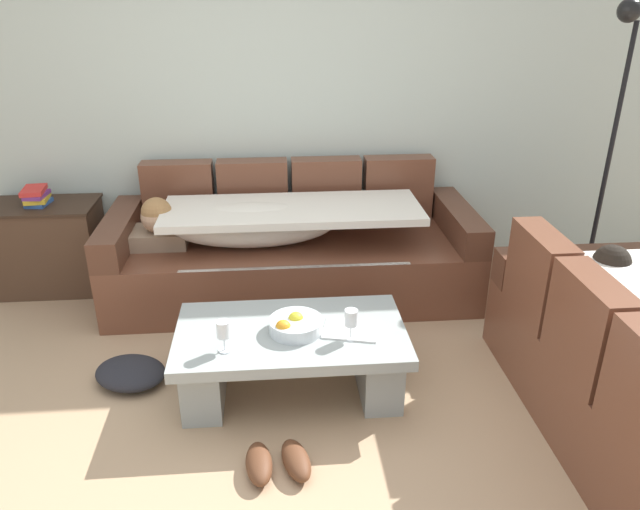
% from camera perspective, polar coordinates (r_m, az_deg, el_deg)
% --- Properties ---
extents(ground_plane, '(14.00, 14.00, 0.00)m').
position_cam_1_polar(ground_plane, '(3.00, -5.75, -18.34)').
color(ground_plane, tan).
extents(back_wall, '(9.00, 0.10, 2.70)m').
position_cam_1_polar(back_wall, '(4.41, -6.29, 15.39)').
color(back_wall, '#BAC9BD').
rests_on(back_wall, ground_plane).
extents(couch_along_wall, '(2.49, 0.92, 0.88)m').
position_cam_1_polar(couch_along_wall, '(4.19, -3.20, 0.42)').
color(couch_along_wall, brown).
rests_on(couch_along_wall, ground_plane).
extents(coffee_table, '(1.20, 0.68, 0.38)m').
position_cam_1_polar(coffee_table, '(3.23, -2.74, -9.24)').
color(coffee_table, '#979F9D').
rests_on(coffee_table, ground_plane).
extents(fruit_bowl, '(0.28, 0.28, 0.10)m').
position_cam_1_polar(fruit_bowl, '(3.12, -2.39, -6.64)').
color(fruit_bowl, silver).
rests_on(fruit_bowl, coffee_table).
extents(wine_glass_near_left, '(0.07, 0.07, 0.17)m').
position_cam_1_polar(wine_glass_near_left, '(2.96, -9.14, -7.08)').
color(wine_glass_near_left, silver).
rests_on(wine_glass_near_left, coffee_table).
extents(wine_glass_near_right, '(0.07, 0.07, 0.17)m').
position_cam_1_polar(wine_glass_near_right, '(3.02, 2.97, -6.08)').
color(wine_glass_near_right, silver).
rests_on(wine_glass_near_right, coffee_table).
extents(open_magazine, '(0.32, 0.27, 0.01)m').
position_cam_1_polar(open_magazine, '(3.15, 2.93, -7.08)').
color(open_magazine, white).
rests_on(open_magazine, coffee_table).
extents(side_cabinet, '(0.72, 0.44, 0.64)m').
position_cam_1_polar(side_cabinet, '(4.68, -24.24, 0.71)').
color(side_cabinet, '#4B3222').
rests_on(side_cabinet, ground_plane).
extents(book_stack_on_cabinet, '(0.18, 0.23, 0.12)m').
position_cam_1_polar(book_stack_on_cabinet, '(4.56, -25.30, 5.07)').
color(book_stack_on_cabinet, '#2D569E').
rests_on(book_stack_on_cabinet, side_cabinet).
extents(floor_lamp, '(0.33, 0.31, 1.95)m').
position_cam_1_polar(floor_lamp, '(4.42, 25.76, 10.10)').
color(floor_lamp, black).
rests_on(floor_lamp, ground_plane).
extents(pair_of_shoes, '(0.33, 0.29, 0.09)m').
position_cam_1_polar(pair_of_shoes, '(2.89, -4.06, -18.98)').
color(pair_of_shoes, '#59331E').
rests_on(pair_of_shoes, ground_plane).
extents(crumpled_garment, '(0.49, 0.45, 0.12)m').
position_cam_1_polar(crumpled_garment, '(3.55, -17.52, -10.61)').
color(crumpled_garment, '#232328').
rests_on(crumpled_garment, ground_plane).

